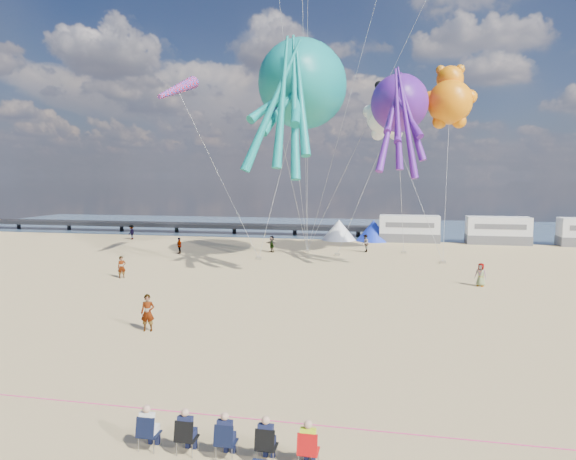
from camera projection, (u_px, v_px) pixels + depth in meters
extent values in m
plane|color=#D6B87B|center=(287.00, 362.00, 20.58)|extent=(120.00, 120.00, 0.00)
plane|color=#3E5A76|center=(363.00, 228.00, 74.19)|extent=(120.00, 120.00, 0.00)
cube|color=black|center=(149.00, 224.00, 68.89)|extent=(60.00, 3.00, 0.50)
cube|color=silver|center=(409.00, 229.00, 58.23)|extent=(6.60, 2.50, 3.00)
cube|color=silver|center=(498.00, 230.00, 56.35)|extent=(6.60, 2.50, 3.00)
cone|color=white|center=(339.00, 230.00, 59.84)|extent=(4.00, 4.00, 2.40)
cone|color=#1933CC|center=(374.00, 230.00, 59.05)|extent=(4.00, 4.00, 2.40)
cylinder|color=#F2338C|center=(254.00, 419.00, 15.71)|extent=(34.00, 0.03, 0.03)
imported|color=tan|center=(148.00, 313.00, 24.63)|extent=(0.73, 0.56, 1.79)
imported|color=#7F6659|center=(481.00, 275.00, 34.67)|extent=(0.69, 0.61, 1.59)
imported|color=#7F6659|center=(365.00, 243.00, 50.34)|extent=(0.56, 0.85, 1.73)
imported|color=#7F6659|center=(131.00, 232.00, 60.46)|extent=(0.66, 0.83, 1.70)
imported|color=#7F6659|center=(179.00, 246.00, 49.37)|extent=(1.14, 1.09, 1.56)
imported|color=#7F6659|center=(272.00, 244.00, 50.35)|extent=(0.93, 0.96, 1.62)
imported|color=#7F6659|center=(122.00, 267.00, 37.49)|extent=(1.47, 1.30, 1.61)
cube|color=gray|center=(259.00, 258.00, 45.91)|extent=(0.50, 0.35, 0.22)
cube|color=gray|center=(337.00, 255.00, 48.09)|extent=(0.50, 0.35, 0.22)
cube|color=gray|center=(443.00, 262.00, 43.84)|extent=(0.50, 0.35, 0.22)
cube|color=gray|center=(404.00, 252.00, 49.51)|extent=(0.50, 0.35, 0.22)
cube|color=gray|center=(307.00, 251.00, 50.36)|extent=(0.50, 0.35, 0.22)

